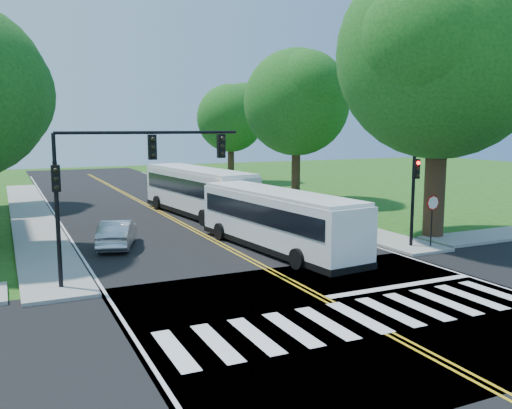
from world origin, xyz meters
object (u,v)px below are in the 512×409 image
hatchback (117,234)px  dark_sedan (249,205)px  signal_ne (414,189)px  bus_lead (277,219)px  signal_nw (122,170)px  suv (296,219)px  bus_follow (197,191)px

hatchback → dark_sedan: hatchback is taller
hatchback → dark_sedan: (10.44, 7.12, -0.10)m
signal_ne → bus_lead: 6.84m
signal_nw → hatchback: (0.95, 6.40, -3.67)m
signal_ne → suv: (-3.05, 6.17, -2.22)m
bus_lead → dark_sedan: size_ratio=2.79×
signal_nw → hatchback: size_ratio=1.69×
suv → dark_sedan: suv is taller
signal_nw → hatchback: bearing=81.6°
hatchback → dark_sedan: 12.64m
bus_follow → signal_nw: bearing=54.9°
signal_ne → bus_follow: (-6.24, 14.10, -1.27)m
bus_lead → hatchback: size_ratio=2.70×
bus_follow → hatchback: (-6.87, -7.72, -0.99)m
bus_lead → bus_follow: bearing=-96.1°
suv → signal_ne: bearing=96.0°
hatchback → dark_sedan: size_ratio=1.03×
bus_follow → dark_sedan: bus_follow is taller
signal_nw → bus_follow: 16.36m
bus_follow → suv: 8.60m
signal_ne → bus_follow: bearing=113.9°
signal_nw → dark_sedan: (11.38, 13.52, -3.77)m
bus_follow → dark_sedan: bearing=164.3°
signal_ne → suv: signal_ne is taller
signal_ne → bus_follow: signal_ne is taller
signal_ne → bus_lead: (-6.22, 2.46, -1.42)m
bus_lead → hatchback: bus_lead is taller
signal_nw → bus_follow: size_ratio=0.57×
signal_ne → suv: 7.23m
signal_nw → suv: signal_nw is taller
dark_sedan → bus_lead: bearing=83.2°
hatchback → suv: (10.06, -0.22, 0.04)m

